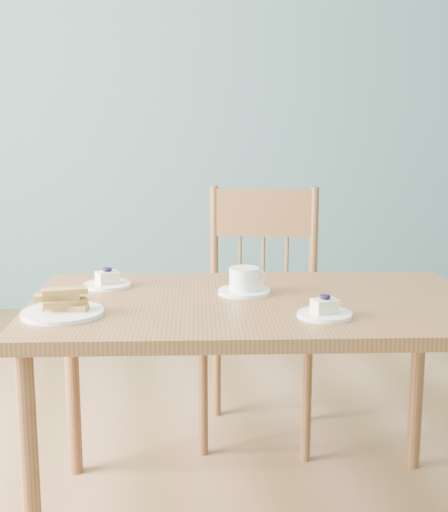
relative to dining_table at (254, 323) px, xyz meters
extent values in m
cube|color=slate|center=(-0.07, 2.50, 0.76)|extent=(5.00, 0.01, 2.70)
cube|color=brown|center=(0.00, 0.00, 0.05)|extent=(1.31, 0.85, 0.04)
cylinder|color=brown|center=(-0.60, -0.23, -0.28)|extent=(0.05, 0.05, 0.62)
cylinder|color=brown|center=(-0.52, 0.37, -0.28)|extent=(0.05, 0.05, 0.62)
cylinder|color=brown|center=(0.60, 0.23, -0.28)|extent=(0.05, 0.05, 0.62)
cube|color=brown|center=(0.13, 0.54, -0.17)|extent=(0.51, 0.49, 0.04)
cylinder|color=brown|center=(-0.09, 0.43, -0.39)|extent=(0.03, 0.03, 0.40)
cylinder|color=brown|center=(0.25, 0.33, -0.39)|extent=(0.03, 0.03, 0.40)
cylinder|color=brown|center=(0.01, 0.75, -0.39)|extent=(0.03, 0.03, 0.40)
cylinder|color=brown|center=(0.35, 0.65, -0.39)|extent=(0.03, 0.03, 0.40)
cylinder|color=brown|center=(0.00, 0.76, 0.08)|extent=(0.03, 0.03, 0.46)
cylinder|color=brown|center=(0.36, 0.65, 0.08)|extent=(0.03, 0.03, 0.46)
cube|color=brown|center=(0.18, 0.71, 0.21)|extent=(0.35, 0.12, 0.18)
cylinder|color=brown|center=(0.09, 0.73, -0.01)|extent=(0.01, 0.01, 0.28)
cylinder|color=brown|center=(0.18, 0.71, -0.01)|extent=(0.01, 0.01, 0.28)
cylinder|color=brown|center=(0.26, 0.68, -0.01)|extent=(0.01, 0.01, 0.28)
cylinder|color=white|center=(0.14, -0.19, 0.07)|extent=(0.14, 0.14, 0.01)
cube|color=beige|center=(0.14, -0.19, 0.09)|extent=(0.07, 0.06, 0.03)
ellipsoid|color=black|center=(0.14, -0.19, 0.12)|extent=(0.03, 0.03, 0.01)
sphere|color=black|center=(0.15, -0.18, 0.12)|extent=(0.01, 0.01, 0.01)
sphere|color=black|center=(0.14, -0.18, 0.12)|extent=(0.01, 0.01, 0.01)
sphere|color=black|center=(0.15, -0.19, 0.12)|extent=(0.01, 0.01, 0.01)
cylinder|color=white|center=(-0.40, 0.23, 0.07)|extent=(0.14, 0.14, 0.01)
cube|color=beige|center=(-0.40, 0.23, 0.09)|extent=(0.07, 0.07, 0.03)
ellipsoid|color=black|center=(-0.40, 0.23, 0.12)|extent=(0.03, 0.03, 0.01)
sphere|color=black|center=(-0.39, 0.23, 0.12)|extent=(0.01, 0.01, 0.01)
sphere|color=black|center=(-0.41, 0.24, 0.12)|extent=(0.01, 0.01, 0.01)
sphere|color=black|center=(-0.40, 0.22, 0.12)|extent=(0.01, 0.01, 0.01)
cylinder|color=white|center=(-0.01, 0.08, 0.07)|extent=(0.15, 0.15, 0.01)
cylinder|color=white|center=(-0.01, 0.08, 0.11)|extent=(0.10, 0.10, 0.06)
cylinder|color=olive|center=(-0.01, 0.08, 0.13)|extent=(0.07, 0.07, 0.00)
torus|color=white|center=(0.03, 0.09, 0.11)|extent=(0.05, 0.02, 0.05)
cylinder|color=white|center=(-0.51, -0.06, 0.07)|extent=(0.21, 0.21, 0.01)
camera|label=1|loc=(-0.38, -1.86, 0.56)|focal=50.00mm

